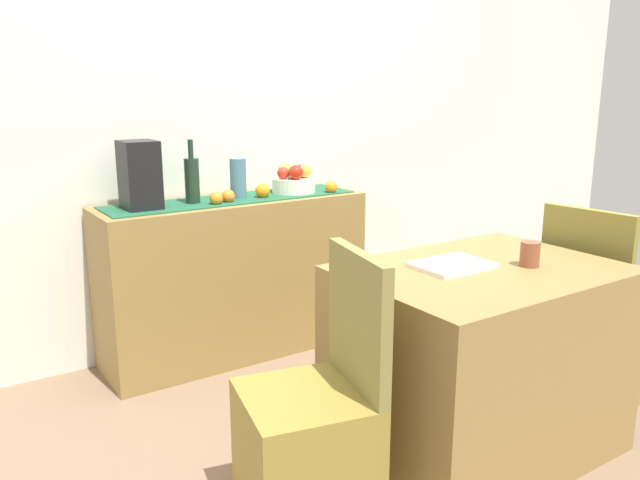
# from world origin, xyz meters

# --- Properties ---
(ground_plane) EXTENTS (6.40, 6.40, 0.02)m
(ground_plane) POSITION_xyz_m (0.00, 0.00, -0.01)
(ground_plane) COLOR #80644E
(ground_plane) RESTS_ON ground
(room_wall_rear) EXTENTS (6.40, 0.06, 2.70)m
(room_wall_rear) POSITION_xyz_m (0.00, 1.18, 1.35)
(room_wall_rear) COLOR silver
(room_wall_rear) RESTS_ON ground
(sideboard_console) EXTENTS (1.39, 0.42, 0.83)m
(sideboard_console) POSITION_xyz_m (-0.25, 0.92, 0.42)
(sideboard_console) COLOR olive
(sideboard_console) RESTS_ON ground
(table_runner) EXTENTS (1.31, 0.32, 0.01)m
(table_runner) POSITION_xyz_m (-0.25, 0.92, 0.84)
(table_runner) COLOR #1F5839
(table_runner) RESTS_ON sideboard_console
(fruit_bowl) EXTENTS (0.23, 0.23, 0.08)m
(fruit_bowl) POSITION_xyz_m (0.12, 0.92, 0.88)
(fruit_bowl) COLOR white
(fruit_bowl) RESTS_ON table_runner
(apple_upper) EXTENTS (0.08, 0.08, 0.08)m
(apple_upper) POSITION_xyz_m (0.09, 0.85, 0.96)
(apple_upper) COLOR red
(apple_upper) RESTS_ON fruit_bowl
(apple_right) EXTENTS (0.07, 0.07, 0.07)m
(apple_right) POSITION_xyz_m (0.18, 0.95, 0.95)
(apple_right) COLOR red
(apple_right) RESTS_ON fruit_bowl
(apple_left) EXTENTS (0.07, 0.07, 0.07)m
(apple_left) POSITION_xyz_m (0.10, 0.99, 0.95)
(apple_left) COLOR #89A339
(apple_left) RESTS_ON fruit_bowl
(apple_rear) EXTENTS (0.06, 0.06, 0.06)m
(apple_rear) POSITION_xyz_m (0.11, 0.92, 0.95)
(apple_rear) COLOR gold
(apple_rear) RESTS_ON fruit_bowl
(apple_center) EXTENTS (0.06, 0.06, 0.06)m
(apple_center) POSITION_xyz_m (0.05, 0.91, 0.95)
(apple_center) COLOR red
(apple_center) RESTS_ON fruit_bowl
(apple_front) EXTENTS (0.07, 0.07, 0.07)m
(apple_front) POSITION_xyz_m (0.17, 0.88, 0.95)
(apple_front) COLOR gold
(apple_front) RESTS_ON fruit_bowl
(wine_bottle) EXTENTS (0.07, 0.07, 0.32)m
(wine_bottle) POSITION_xyz_m (-0.46, 0.92, 0.95)
(wine_bottle) COLOR #1D3223
(wine_bottle) RESTS_ON sideboard_console
(coffee_maker) EXTENTS (0.16, 0.18, 0.32)m
(coffee_maker) POSITION_xyz_m (-0.72, 0.92, 0.99)
(coffee_maker) COLOR black
(coffee_maker) RESTS_ON sideboard_console
(ceramic_vase) EXTENTS (0.08, 0.08, 0.21)m
(ceramic_vase) POSITION_xyz_m (-0.21, 0.92, 0.94)
(ceramic_vase) COLOR #477488
(ceramic_vase) RESTS_ON sideboard_console
(orange_loose_near_bowl) EXTENTS (0.07, 0.07, 0.07)m
(orange_loose_near_bowl) POSITION_xyz_m (-0.31, 0.85, 0.87)
(orange_loose_near_bowl) COLOR orange
(orange_loose_near_bowl) RESTS_ON sideboard_console
(orange_loose_mid) EXTENTS (0.07, 0.07, 0.07)m
(orange_loose_mid) POSITION_xyz_m (0.29, 0.81, 0.87)
(orange_loose_mid) COLOR orange
(orange_loose_mid) RESTS_ON sideboard_console
(orange_loose_far) EXTENTS (0.07, 0.07, 0.07)m
(orange_loose_far) POSITION_xyz_m (-0.38, 0.83, 0.87)
(orange_loose_far) COLOR orange
(orange_loose_far) RESTS_ON sideboard_console
(orange_loose_end) EXTENTS (0.08, 0.08, 0.08)m
(orange_loose_end) POSITION_xyz_m (-0.10, 0.87, 0.87)
(orange_loose_end) COLOR orange
(orange_loose_end) RESTS_ON sideboard_console
(dining_table) EXTENTS (1.02, 0.74, 0.74)m
(dining_table) POSITION_xyz_m (0.11, -0.44, 0.37)
(dining_table) COLOR olive
(dining_table) RESTS_ON ground
(open_book) EXTENTS (0.28, 0.21, 0.02)m
(open_book) POSITION_xyz_m (0.02, -0.37, 0.75)
(open_book) COLOR white
(open_book) RESTS_ON dining_table
(coffee_cup) EXTENTS (0.07, 0.07, 0.09)m
(coffee_cup) POSITION_xyz_m (0.27, -0.52, 0.79)
(coffee_cup) COLOR brown
(coffee_cup) RESTS_ON dining_table
(chair_near_window) EXTENTS (0.48, 0.48, 0.90)m
(chair_near_window) POSITION_xyz_m (-0.66, -0.45, 0.27)
(chair_near_window) COLOR olive
(chair_near_window) RESTS_ON ground
(chair_by_corner) EXTENTS (0.44, 0.44, 0.90)m
(chair_by_corner) POSITION_xyz_m (0.89, -0.44, 0.27)
(chair_by_corner) COLOR olive
(chair_by_corner) RESTS_ON ground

